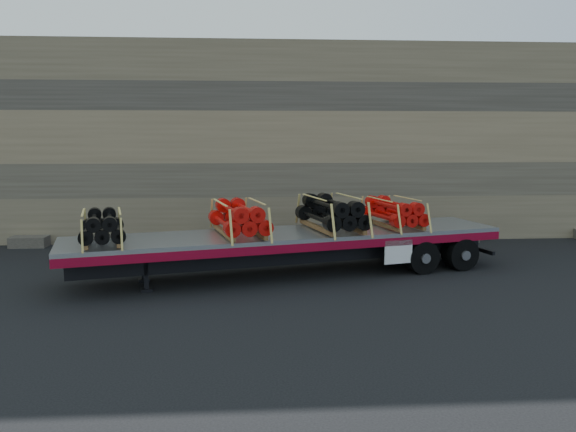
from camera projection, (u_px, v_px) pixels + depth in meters
name	position (u px, v px, depth m)	size (l,w,h in m)	color
ground	(269.00, 277.00, 15.01)	(120.00, 120.00, 0.00)	black
rock_wall	(263.00, 142.00, 20.93)	(44.00, 3.00, 7.00)	#7A6B54
trailer	(289.00, 253.00, 15.18)	(11.77, 2.26, 1.18)	#A2A4A9
bundle_front	(102.00, 228.00, 13.60)	(1.03, 2.05, 0.73)	black
bundle_midfront	(239.00, 219.00, 14.62)	(1.19, 2.37, 0.84)	red
bundle_midrear	(331.00, 214.00, 15.41)	(1.25, 2.50, 0.89)	black
bundle_rear	(393.00, 213.00, 15.99)	(1.09, 2.18, 0.77)	red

